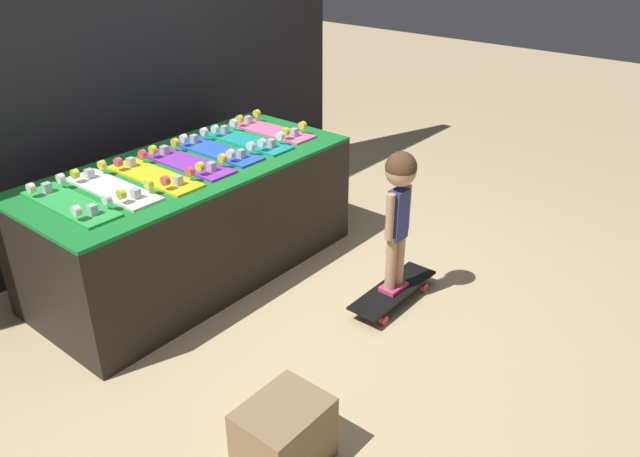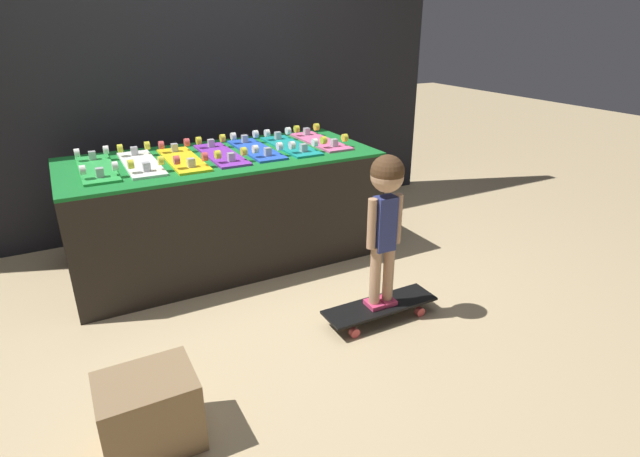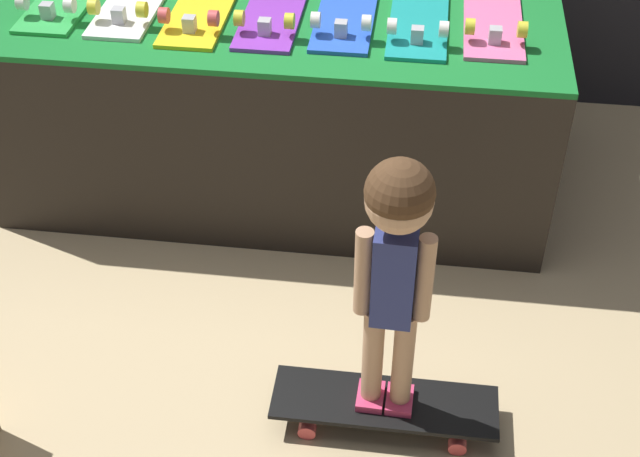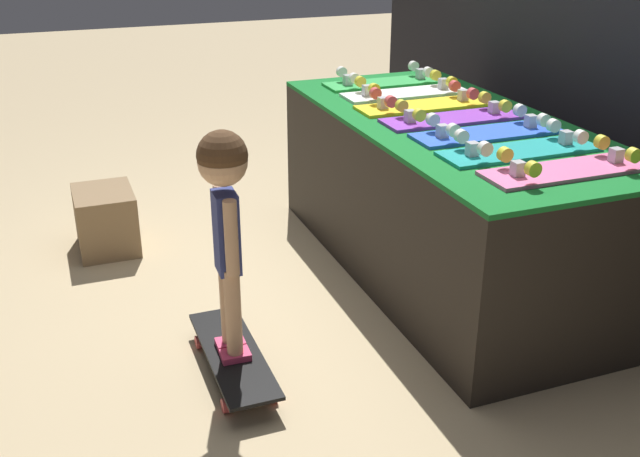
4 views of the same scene
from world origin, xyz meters
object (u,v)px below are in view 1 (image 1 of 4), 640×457
(skateboard_purple_on_rack, at_px, (188,162))
(skateboard_teal_on_rack, at_px, (248,139))
(skateboard_white_on_rack, at_px, (112,187))
(storage_box, at_px, (284,436))
(skateboard_yellow_on_rack, at_px, (154,175))
(skateboard_green_on_rack, at_px, (70,202))
(skateboard_on_floor, at_px, (393,291))
(skateboard_pink_on_rack, at_px, (271,129))
(child, at_px, (399,196))
(skateboard_blue_on_rack, at_px, (217,149))

(skateboard_purple_on_rack, distance_m, skateboard_teal_on_rack, 0.49)
(skateboard_white_on_rack, relative_size, storage_box, 1.76)
(skateboard_yellow_on_rack, bearing_deg, skateboard_purple_on_rack, 2.80)
(skateboard_green_on_rack, distance_m, skateboard_teal_on_rack, 1.23)
(skateboard_on_floor, bearing_deg, skateboard_yellow_on_rack, 123.00)
(skateboard_pink_on_rack, xyz_separation_m, storage_box, (-1.53, -1.49, -0.59))
(skateboard_on_floor, bearing_deg, skateboard_purple_on_rack, 113.12)
(skateboard_on_floor, bearing_deg, storage_box, -166.30)
(skateboard_purple_on_rack, bearing_deg, skateboard_white_on_rack, 177.76)
(skateboard_teal_on_rack, distance_m, storage_box, 2.03)
(skateboard_green_on_rack, relative_size, skateboard_on_floor, 0.97)
(skateboard_white_on_rack, height_order, skateboard_purple_on_rack, same)
(skateboard_on_floor, relative_size, child, 0.77)
(skateboard_teal_on_rack, height_order, skateboard_pink_on_rack, same)
(skateboard_pink_on_rack, bearing_deg, skateboard_purple_on_rack, -177.21)
(skateboard_white_on_rack, relative_size, skateboard_purple_on_rack, 1.00)
(skateboard_purple_on_rack, height_order, skateboard_pink_on_rack, same)
(skateboard_purple_on_rack, xyz_separation_m, skateboard_pink_on_rack, (0.74, 0.04, 0.00))
(skateboard_yellow_on_rack, relative_size, skateboard_teal_on_rack, 1.00)
(skateboard_white_on_rack, bearing_deg, skateboard_purple_on_rack, -2.24)
(skateboard_white_on_rack, xyz_separation_m, skateboard_blue_on_rack, (0.74, -0.00, 0.00))
(skateboard_white_on_rack, height_order, skateboard_pink_on_rack, same)
(skateboard_yellow_on_rack, relative_size, skateboard_pink_on_rack, 1.00)
(child, bearing_deg, skateboard_yellow_on_rack, 124.69)
(skateboard_on_floor, bearing_deg, skateboard_green_on_rack, 136.53)
(skateboard_yellow_on_rack, xyz_separation_m, child, (0.73, -1.13, -0.06))
(skateboard_yellow_on_rack, bearing_deg, child, -57.00)
(skateboard_pink_on_rack, relative_size, storage_box, 1.76)
(skateboard_white_on_rack, height_order, storage_box, skateboard_white_on_rack)
(skateboard_teal_on_rack, distance_m, child, 1.15)
(skateboard_white_on_rack, relative_size, skateboard_on_floor, 0.97)
(skateboard_teal_on_rack, relative_size, skateboard_on_floor, 0.97)
(skateboard_white_on_rack, relative_size, skateboard_yellow_on_rack, 1.00)
(skateboard_purple_on_rack, height_order, skateboard_on_floor, skateboard_purple_on_rack)
(skateboard_purple_on_rack, relative_size, storage_box, 1.76)
(skateboard_blue_on_rack, bearing_deg, child, -78.26)
(skateboard_blue_on_rack, distance_m, child, 1.19)
(skateboard_green_on_rack, height_order, skateboard_purple_on_rack, same)
(storage_box, bearing_deg, skateboard_blue_on_rack, 54.83)
(skateboard_teal_on_rack, bearing_deg, skateboard_white_on_rack, 179.26)
(skateboard_pink_on_rack, height_order, storage_box, skateboard_pink_on_rack)
(child, bearing_deg, skateboard_white_on_rack, 131.86)
(skateboard_green_on_rack, bearing_deg, skateboard_teal_on_rack, -0.67)
(skateboard_white_on_rack, height_order, child, child)
(skateboard_white_on_rack, xyz_separation_m, storage_box, (-0.30, -1.47, -0.59))
(skateboard_yellow_on_rack, bearing_deg, skateboard_pink_on_rack, 2.79)
(skateboard_on_floor, bearing_deg, child, -135.00)
(skateboard_purple_on_rack, bearing_deg, storage_box, -118.55)
(skateboard_yellow_on_rack, height_order, child, child)
(skateboard_pink_on_rack, relative_size, child, 0.75)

